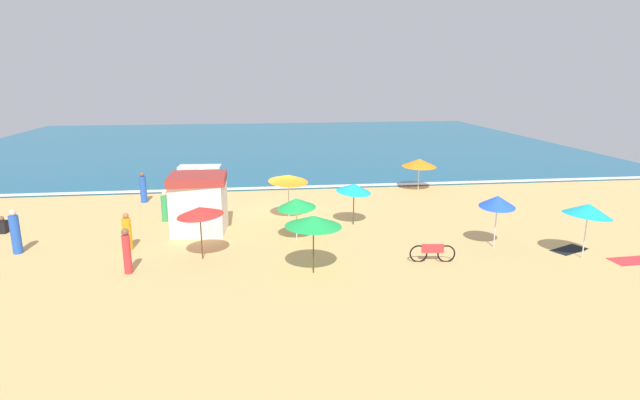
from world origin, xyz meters
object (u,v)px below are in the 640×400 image
Objects in this scene: beach_umbrella_7 at (419,163)px; beach_umbrella_8 at (498,201)px; beachgoer_3 at (179,197)px; beach_umbrella_3 at (313,221)px; beach_umbrella_2 at (201,172)px; small_boat_0 at (200,169)px; beach_umbrella_6 at (288,178)px; beach_umbrella_4 at (588,210)px; beach_umbrella_5 at (200,211)px; beachgoer_0 at (165,208)px; beachgoer_4 at (143,188)px; parked_bicycle at (432,253)px; beachgoer_1 at (127,251)px; beachgoer_2 at (15,233)px; beachgoer_5 at (127,233)px; beach_umbrella_1 at (296,203)px; lifeguard_cabana at (199,203)px; beach_umbrella_0 at (354,188)px; beachgoer_6 at (2,226)px.

beach_umbrella_8 reaches higher than beach_umbrella_7.
beach_umbrella_3 is at bearing -56.21° from beachgoer_3.
beach_umbrella_2 is 0.86× the size of small_boat_0.
beach_umbrella_6 is 6.09m from beachgoer_3.
beach_umbrella_4 is 1.01× the size of beach_umbrella_5.
beachgoer_0 is 0.87× the size of beachgoer_4.
parked_bicycle is at bearing -38.14° from beachgoer_3.
beachgoer_1 is 11.20m from beachgoer_4.
beach_umbrella_6 is 12.13m from beachgoer_2.
beachgoer_5 is (-15.75, -9.34, -1.03)m from beach_umbrella_7.
beach_umbrella_6 is at bearing -18.04° from beachgoer_3.
beachgoer_0 is 1.42m from beachgoer_3.
beach_umbrella_4 is at bearing -3.65° from parked_bicycle.
beachgoer_3 is at bearing 161.96° from beach_umbrella_6.
beach_umbrella_6 reaches higher than beachgoer_2.
beach_umbrella_5 is 18.18m from small_boat_0.
beach_umbrella_2 reaches higher than beach_umbrella_1.
beachgoer_4 is 1.09× the size of beachgoer_5.
beach_umbrella_2 reaches higher than beachgoer_5.
beach_umbrella_2 is at bearing 124.10° from beach_umbrella_1.
parked_bicycle is (9.87, -10.39, -1.51)m from beach_umbrella_2.
beach_umbrella_1 is at bearing -22.72° from lifeguard_cabana.
beach_umbrella_0 reaches higher than beachgoer_4.
beach_umbrella_3 is 1.53× the size of beachgoer_4.
beachgoer_4 is (-3.43, 1.01, -1.07)m from beach_umbrella_2.
beachgoer_1 is at bearing -95.48° from beachgoer_3.
beach_umbrella_0 is 1.40× the size of beachgoer_1.
beach_umbrella_1 is at bearing 2.67° from beachgoer_5.
beach_umbrella_3 is 10.99m from beach_umbrella_4.
beachgoer_2 is at bearing 171.15° from beach_umbrella_4.
beach_umbrella_1 is 11.51m from beachgoer_4.
beach_umbrella_2 is at bearing 79.75° from beachgoer_1.
beachgoer_3 is (0.52, 1.31, 0.21)m from beachgoer_0.
beachgoer_3 is at bearing 112.50° from lifeguard_cabana.
beach_umbrella_5 is 1.00× the size of beach_umbrella_8.
beach_umbrella_0 is 0.91× the size of beach_umbrella_3.
beach_umbrella_7 is 3.05× the size of beachgoer_6.
beach_umbrella_3 is 11.00m from beachgoer_3.
beach_umbrella_5 reaches higher than beachgoer_6.
beach_umbrella_5 is 1.53× the size of beachgoer_0.
beach_umbrella_4 is 17.92m from beachgoer_1.
beachgoer_0 reaches higher than parked_bicycle.
lifeguard_cabana is 1.13× the size of beach_umbrella_1.
beachgoer_3 is (-5.67, 1.85, -1.23)m from beach_umbrella_6.
beach_umbrella_2 is 1.00× the size of beach_umbrella_3.
beachgoer_1 is (-2.18, -4.89, -0.54)m from lifeguard_cabana.
lifeguard_cabana is 3.33× the size of beachgoer_6.
beach_umbrella_6 is 10.36m from beach_umbrella_7.
beach_umbrella_1 is 1.03× the size of beach_umbrella_5.
beach_umbrella_3 reaches higher than beachgoer_4.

